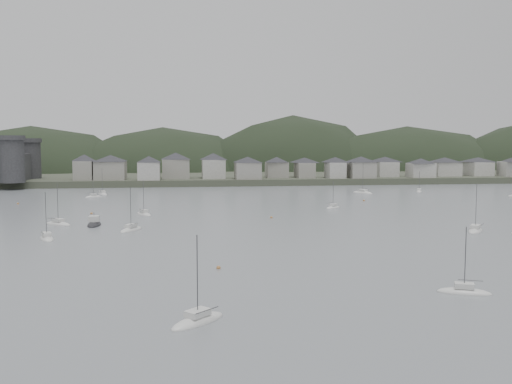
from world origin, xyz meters
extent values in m
plane|color=slate|center=(0.00, 0.00, 0.00)|extent=(900.00, 900.00, 0.00)
cube|color=#383D2D|center=(0.00, 295.00, 1.50)|extent=(900.00, 250.00, 3.00)
ellipsoid|color=black|center=(-110.87, 271.94, -10.14)|extent=(138.98, 92.48, 81.13)
ellipsoid|color=black|center=(-32.30, 272.87, -9.97)|extent=(132.08, 90.41, 79.74)
ellipsoid|color=black|center=(50.65, 272.93, -12.68)|extent=(133.88, 88.37, 101.41)
ellipsoid|color=black|center=(125.95, 267.91, -10.32)|extent=(165.81, 81.78, 82.55)
cylinder|color=#2D2D30|center=(-92.00, 166.00, 12.00)|extent=(10.00, 10.00, 18.00)
cylinder|color=#2D2D30|center=(-92.00, 194.00, 11.50)|extent=(10.00, 10.00, 17.00)
cube|color=#2D2D30|center=(-92.00, 180.00, 9.00)|extent=(3.50, 30.00, 12.00)
cube|color=gray|center=(-65.00, 181.96, 7.29)|extent=(8.34, 12.91, 8.59)
pyramid|color=#252529|center=(-65.00, 181.96, 13.09)|extent=(15.78, 15.78, 3.01)
cube|color=gray|center=(-53.32, 181.32, 7.18)|extent=(13.68, 13.35, 8.36)
pyramid|color=#252529|center=(-53.32, 181.32, 12.82)|extent=(20.07, 20.07, 2.93)
cube|color=#A29F98|center=(-35.57, 176.02, 7.04)|extent=(9.78, 10.20, 8.08)
pyramid|color=#252529|center=(-35.57, 176.02, 12.49)|extent=(14.83, 14.83, 2.83)
cube|color=gray|center=(-23.51, 185.65, 7.55)|extent=(12.59, 13.33, 9.09)
pyramid|color=#252529|center=(-23.51, 185.65, 13.68)|extent=(19.24, 19.24, 3.18)
cube|color=#A29F98|center=(-5.75, 184.10, 7.43)|extent=(10.74, 12.17, 8.87)
pyramid|color=#252529|center=(-5.75, 184.10, 13.42)|extent=(17.01, 17.01, 3.10)
cube|color=gray|center=(9.92, 177.53, 6.85)|extent=(11.63, 12.09, 7.69)
pyramid|color=#252529|center=(9.92, 177.53, 12.04)|extent=(17.61, 17.61, 2.69)
cube|color=gray|center=(25.25, 186.19, 6.72)|extent=(10.37, 9.35, 7.44)
pyramid|color=#252529|center=(25.25, 186.19, 11.74)|extent=(14.65, 14.65, 2.60)
cube|color=gray|center=(38.63, 183.79, 6.61)|extent=(8.24, 12.20, 7.22)
pyramid|color=#252529|center=(38.63, 183.79, 11.48)|extent=(15.17, 15.17, 2.53)
cube|color=#A29F98|center=(52.50, 178.55, 6.73)|extent=(8.06, 10.91, 7.46)
pyramid|color=#252529|center=(52.50, 178.55, 11.77)|extent=(14.08, 14.08, 2.61)
cube|color=gray|center=(64.81, 177.06, 6.83)|extent=(11.73, 11.78, 7.66)
pyramid|color=#252529|center=(64.81, 177.06, 12.00)|extent=(17.46, 17.46, 2.68)
cube|color=#A29F98|center=(80.64, 186.91, 6.67)|extent=(10.19, 13.02, 7.33)
pyramid|color=#252529|center=(80.64, 186.91, 11.62)|extent=(17.23, 17.23, 2.57)
cube|color=#A29F98|center=(95.55, 178.06, 6.44)|extent=(11.70, 9.81, 6.88)
pyramid|color=#252529|center=(95.55, 178.06, 11.08)|extent=(15.97, 15.97, 2.41)
cube|color=#A29F98|center=(112.40, 186.91, 6.50)|extent=(12.83, 12.48, 7.00)
pyramid|color=#252529|center=(112.40, 186.91, 11.22)|extent=(18.79, 18.79, 2.45)
cube|color=#A29F98|center=(130.73, 187.42, 6.48)|extent=(11.07, 13.50, 6.97)
pyramid|color=#252529|center=(130.73, 187.42, 11.19)|extent=(18.25, 18.25, 2.44)
ellipsoid|color=silver|center=(-51.27, 138.64, 0.05)|extent=(5.45, 8.38, 1.60)
cube|color=silver|center=(-51.27, 138.64, 1.15)|extent=(2.71, 3.27, 0.70)
cylinder|color=#3F3F42|center=(-51.27, 138.64, 5.21)|extent=(0.12, 0.12, 10.01)
cylinder|color=#3F3F42|center=(-51.83, 137.31, 1.70)|extent=(1.48, 3.37, 0.10)
ellipsoid|color=silver|center=(44.69, 35.51, 0.05)|extent=(7.46, 8.38, 1.71)
cube|color=silver|center=(44.69, 35.51, 1.20)|extent=(3.33, 3.51, 0.70)
cylinder|color=#3F3F42|center=(44.69, 35.51, 5.54)|extent=(0.12, 0.12, 10.68)
cylinder|color=#3F3F42|center=(45.65, 34.30, 1.75)|extent=(2.47, 3.07, 0.10)
ellipsoid|color=silver|center=(24.94, 83.30, 0.05)|extent=(6.28, 5.82, 1.30)
cube|color=silver|center=(24.94, 83.30, 1.00)|extent=(2.66, 2.57, 0.70)
cylinder|color=#3F3F42|center=(24.94, 83.30, 4.26)|extent=(0.12, 0.12, 8.12)
cylinder|color=#3F3F42|center=(24.06, 84.06, 1.55)|extent=(2.28, 1.99, 0.10)
ellipsoid|color=silver|center=(16.22, -12.61, 0.05)|extent=(7.32, 4.88, 1.40)
cube|color=silver|center=(16.22, -12.61, 1.05)|extent=(2.87, 2.40, 0.70)
cylinder|color=#3F3F42|center=(16.22, -12.61, 4.58)|extent=(0.12, 0.12, 8.76)
cylinder|color=#3F3F42|center=(17.37, -12.10, 1.60)|extent=(2.93, 1.36, 0.10)
ellipsoid|color=silver|center=(-50.99, 58.88, 0.05)|extent=(7.83, 6.82, 1.58)
cube|color=silver|center=(-50.99, 58.88, 1.14)|extent=(3.26, 3.06, 0.70)
cylinder|color=#3F3F42|center=(-50.99, 58.88, 5.15)|extent=(0.12, 0.12, 9.89)
cylinder|color=#3F3F42|center=(-52.12, 58.02, 1.69)|extent=(2.89, 2.24, 0.10)
ellipsoid|color=silver|center=(-19.41, -20.00, 0.05)|extent=(7.37, 7.16, 1.56)
cube|color=silver|center=(-19.41, -20.00, 1.13)|extent=(3.16, 3.12, 0.70)
cylinder|color=#3F3F42|center=(-19.41, -20.00, 5.07)|extent=(0.12, 0.12, 9.73)
cylinder|color=#3F3F42|center=(-18.39, -20.96, 1.68)|extent=(2.62, 2.48, 0.10)
ellipsoid|color=silver|center=(50.09, 130.21, 0.05)|extent=(7.34, 9.63, 1.88)
cube|color=silver|center=(50.09, 130.21, 1.29)|extent=(3.44, 3.88, 0.70)
cylinder|color=#3F3F42|center=(50.09, 130.21, 6.07)|extent=(0.12, 0.12, 11.74)
cylinder|color=#3F3F42|center=(50.95, 131.67, 1.84)|extent=(2.22, 3.70, 0.10)
ellipsoid|color=silver|center=(-32.55, 47.31, 0.05)|extent=(5.97, 8.17, 1.58)
cube|color=silver|center=(-32.55, 47.31, 1.14)|extent=(2.84, 3.26, 0.70)
cylinder|color=#3F3F42|center=(-32.55, 47.31, 5.14)|extent=(0.12, 0.12, 9.89)
cylinder|color=#3F3F42|center=(-31.87, 46.06, 1.69)|extent=(1.77, 3.18, 0.10)
ellipsoid|color=silver|center=(-31.47, 74.91, 0.05)|extent=(5.71, 7.90, 1.53)
cube|color=silver|center=(-31.47, 74.91, 1.11)|extent=(2.73, 3.15, 0.70)
cylinder|color=#3F3F42|center=(-31.47, 74.91, 4.97)|extent=(0.12, 0.12, 9.55)
cylinder|color=#3F3F42|center=(-32.11, 73.69, 1.66)|extent=(1.68, 3.09, 0.10)
ellipsoid|color=silver|center=(-53.12, 128.12, 0.05)|extent=(6.20, 5.17, 1.24)
cube|color=silver|center=(-53.12, 128.12, 0.97)|extent=(2.55, 2.36, 0.70)
cylinder|color=#3F3F42|center=(-53.12, 128.12, 4.06)|extent=(0.12, 0.12, 7.73)
cylinder|color=#3F3F42|center=(-54.03, 128.76, 1.52)|extent=(2.34, 1.68, 0.10)
ellipsoid|color=silver|center=(74.83, 132.99, 0.05)|extent=(4.75, 6.78, 1.31)
cube|color=silver|center=(74.83, 132.99, 1.00)|extent=(2.30, 2.68, 0.70)
cylinder|color=#3F3F42|center=(74.83, 132.99, 4.28)|extent=(0.12, 0.12, 8.16)
cylinder|color=#3F3F42|center=(74.31, 134.05, 1.55)|extent=(1.39, 2.68, 0.10)
ellipsoid|color=silver|center=(-48.91, 37.90, 0.05)|extent=(5.11, 8.12, 1.55)
cube|color=silver|center=(-48.91, 37.90, 1.13)|extent=(2.57, 3.15, 0.70)
cylinder|color=#3F3F42|center=(-48.91, 37.90, 5.04)|extent=(0.12, 0.12, 9.69)
cylinder|color=#3F3F42|center=(-49.41, 36.60, 1.68)|extent=(1.35, 3.29, 0.10)
ellipsoid|color=black|center=(-42.12, 56.64, 0.05)|extent=(3.08, 8.45, 1.86)
cube|color=silver|center=(-42.12, 56.64, 1.63)|extent=(2.38, 2.54, 1.40)
cylinder|color=#3F3F42|center=(-42.12, 56.64, 2.53)|extent=(0.10, 0.10, 1.20)
sphere|color=#AD7139|center=(-15.32, 6.24, 0.15)|extent=(0.70, 0.70, 0.70)
sphere|color=#AD7139|center=(-73.93, 107.76, 0.15)|extent=(0.70, 0.70, 0.70)
sphere|color=#AD7139|center=(41.13, 102.22, 0.15)|extent=(0.70, 0.70, 0.70)
sphere|color=#AD7139|center=(2.60, 63.77, 0.15)|extent=(0.70, 0.70, 0.70)
sphere|color=#AD7139|center=(-46.17, 78.77, 0.15)|extent=(0.70, 0.70, 0.70)
camera|label=1|loc=(-21.04, -80.75, 20.08)|focal=38.96mm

